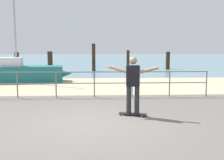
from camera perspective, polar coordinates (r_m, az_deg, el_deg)
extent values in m
cube|color=#605B56|center=(6.41, -3.75, -11.42)|extent=(24.00, 10.00, 0.04)
cube|color=tan|center=(14.22, -3.09, -1.11)|extent=(24.00, 6.00, 0.04)
cube|color=slate|center=(42.12, -2.74, 4.36)|extent=(72.00, 50.00, 0.04)
cylinder|color=slate|center=(11.25, -19.14, -0.98)|extent=(0.05, 0.05, 1.05)
cylinder|color=slate|center=(10.92, -11.59, -0.97)|extent=(0.05, 0.05, 1.05)
cylinder|color=slate|center=(10.78, -3.71, -0.94)|extent=(0.05, 0.05, 1.05)
cylinder|color=slate|center=(10.85, 4.22, -0.89)|extent=(0.05, 0.05, 1.05)
cylinder|color=slate|center=(11.13, 11.89, -0.82)|extent=(0.05, 0.05, 1.05)
cylinder|color=slate|center=(11.59, 19.08, -0.75)|extent=(0.05, 0.05, 1.05)
cylinder|color=slate|center=(10.76, -7.72, 1.65)|extent=(10.48, 0.04, 0.04)
cylinder|color=slate|center=(10.82, -7.68, -0.68)|extent=(10.48, 0.04, 0.04)
cube|color=#19666B|center=(16.09, -18.15, 1.12)|extent=(4.54, 1.93, 0.90)
cone|color=#19666B|center=(15.91, -10.30, 1.30)|extent=(1.19, 0.89, 0.77)
cylinder|color=#9EA0A5|center=(16.11, -19.62, 10.99)|extent=(0.10, 0.10, 4.67)
cube|color=silver|center=(16.14, -20.36, 3.55)|extent=(1.30, 1.04, 0.50)
cube|color=black|center=(8.04, 4.33, -7.03)|extent=(0.82, 0.44, 0.02)
cylinder|color=orange|center=(8.08, 6.41, -7.29)|extent=(0.07, 0.05, 0.06)
cylinder|color=orange|center=(7.93, 6.22, -7.57)|extent=(0.07, 0.05, 0.06)
cylinder|color=orange|center=(8.18, 2.51, -7.07)|extent=(0.07, 0.05, 0.06)
cylinder|color=orange|center=(8.03, 2.24, -7.34)|extent=(0.07, 0.05, 0.06)
cylinder|color=#26262B|center=(7.93, 5.22, -4.19)|extent=(0.14, 0.14, 0.80)
cylinder|color=#26262B|center=(7.97, 3.51, -4.11)|extent=(0.14, 0.14, 0.80)
cube|color=black|center=(7.84, 4.41, 0.87)|extent=(0.40, 0.30, 0.60)
sphere|color=#9E755B|center=(7.81, 4.44, 4.08)|extent=(0.22, 0.22, 0.22)
cylinder|color=#9E755B|center=(7.75, 7.66, 2.08)|extent=(0.55, 0.26, 0.23)
cylinder|color=#9E755B|center=(7.92, 1.26, 2.25)|extent=(0.55, 0.26, 0.23)
cylinder|color=#332319|center=(23.93, -19.20, 3.67)|extent=(0.37, 0.37, 1.51)
cylinder|color=#332319|center=(20.71, -12.77, 3.58)|extent=(0.37, 0.37, 1.63)
cylinder|color=#332319|center=(22.11, -3.85, 4.71)|extent=(0.29, 0.29, 2.21)
cylinder|color=#332319|center=(26.08, 3.35, 4.43)|extent=(0.28, 0.28, 1.62)
cylinder|color=#332319|center=(24.05, 11.55, 3.98)|extent=(0.35, 0.35, 1.54)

